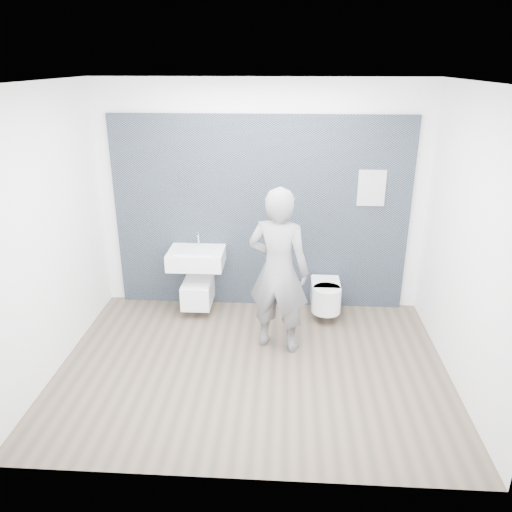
# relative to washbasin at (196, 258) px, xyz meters

# --- Properties ---
(ground) EXTENTS (4.00, 4.00, 0.00)m
(ground) POSITION_rel_washbasin_xyz_m (0.77, -1.19, -0.73)
(ground) COLOR brown
(ground) RESTS_ON ground
(room_shell) EXTENTS (4.00, 4.00, 4.00)m
(room_shell) POSITION_rel_washbasin_xyz_m (0.77, -1.19, 1.01)
(room_shell) COLOR white
(room_shell) RESTS_ON ground
(tile_wall) EXTENTS (3.60, 0.06, 2.40)m
(tile_wall) POSITION_rel_washbasin_xyz_m (0.77, 0.28, -0.73)
(tile_wall) COLOR black
(tile_wall) RESTS_ON ground
(washbasin) EXTENTS (0.67, 0.50, 0.50)m
(washbasin) POSITION_rel_washbasin_xyz_m (0.00, 0.00, 0.00)
(washbasin) COLOR white
(washbasin) RESTS_ON ground
(toilet_square) EXTENTS (0.35, 0.51, 0.64)m
(toilet_square) POSITION_rel_washbasin_xyz_m (0.00, -0.00, -0.44)
(toilet_square) COLOR white
(toilet_square) RESTS_ON ground
(toilet_rounded) EXTENTS (0.35, 0.59, 0.32)m
(toilet_rounded) POSITION_rel_washbasin_xyz_m (1.59, -0.05, -0.44)
(toilet_rounded) COLOR white
(toilet_rounded) RESTS_ON ground
(info_placard) EXTENTS (0.32, 0.03, 0.43)m
(info_placard) POSITION_rel_washbasin_xyz_m (2.08, 0.24, -0.73)
(info_placard) COLOR white
(info_placard) RESTS_ON ground
(visitor) EXTENTS (0.75, 0.60, 1.81)m
(visitor) POSITION_rel_washbasin_xyz_m (1.01, -0.76, 0.18)
(visitor) COLOR gray
(visitor) RESTS_ON ground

